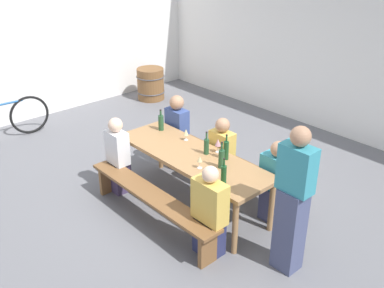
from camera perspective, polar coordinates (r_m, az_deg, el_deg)
The scene contains 21 objects.
ground_plane at distance 6.11m, azimuth 0.00°, elevation -7.60°, with size 24.00×24.00×0.00m, color slate.
back_wall at distance 8.13m, azimuth 19.38°, elevation 11.89°, with size 14.00×0.20×3.20m, color white.
side_wall at distance 9.06m, azimuth -19.63°, elevation 13.19°, with size 0.20×7.51×3.20m, color white.
tasting_table at distance 5.77m, azimuth 0.00°, elevation -2.01°, with size 2.32×0.76×0.75m.
bench_near at distance 5.56m, azimuth -5.27°, elevation -7.08°, with size 2.22×0.30×0.45m.
bench_far at distance 6.34m, azimuth 4.59°, elevation -2.57°, with size 2.22×0.30×0.45m.
wine_bottle_0 at distance 6.40m, azimuth -4.00°, elevation 2.79°, with size 0.08×0.08×0.32m.
wine_bottle_1 at distance 5.06m, azimuth 4.08°, elevation -3.87°, with size 0.07×0.07×0.32m.
wine_bottle_2 at distance 5.58m, azimuth 4.40°, elevation -0.75°, with size 0.07×0.07×0.34m.
wine_bottle_3 at distance 5.38m, azimuth 3.79°, elevation -1.84°, with size 0.07×0.07×0.35m.
wine_bottle_4 at distance 5.70m, azimuth 1.86°, elevation -0.26°, with size 0.07×0.07×0.31m.
wine_glass_0 at distance 5.36m, azimuth 1.01°, elevation -2.00°, with size 0.06×0.06×0.16m.
wine_glass_1 at distance 6.07m, azimuth -0.78°, elevation 1.48°, with size 0.07×0.07×0.16m.
wine_glass_2 at distance 5.74m, azimuth 3.35°, elevation 0.17°, with size 0.08×0.08×0.19m.
seated_guest_near_0 at distance 6.22m, azimuth -9.46°, elevation -1.65°, with size 0.33×0.24×1.12m.
seated_guest_near_1 at distance 4.99m, azimuth 2.27°, elevation -8.97°, with size 0.41×0.24×1.13m.
seated_guest_far_0 at distance 6.75m, azimuth -1.91°, elevation 1.38°, with size 0.35×0.24×1.18m.
seated_guest_far_1 at distance 6.15m, azimuth 3.81°, elevation -1.68°, with size 0.34×0.24×1.11m.
seated_guest_far_2 at distance 5.63m, azimuth 10.63°, elevation -5.05°, with size 0.40×0.24×1.10m.
standing_host at distance 4.73m, azimuth 12.78°, elevation -7.41°, with size 0.36×0.24×1.69m.
wine_barrel at distance 9.75m, azimuth -5.32°, elevation 7.68°, with size 0.61×0.61×0.68m.
Camera 1 is at (3.78, -3.41, 3.38)m, focal length 41.63 mm.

